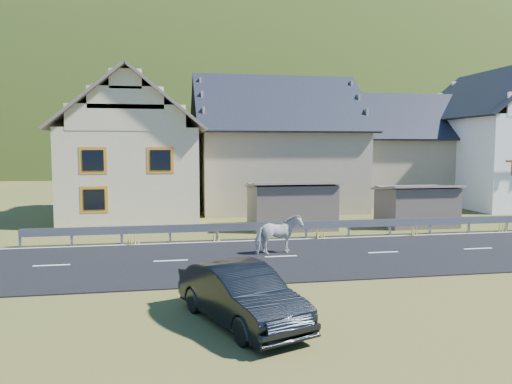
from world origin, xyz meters
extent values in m
plane|color=#3E4B18|center=(0.00, 0.00, 0.00)|extent=(160.00, 160.00, 0.00)
cube|color=black|center=(0.00, 0.00, 0.02)|extent=(60.00, 7.00, 0.04)
cube|color=silver|center=(0.00, 0.00, 0.04)|extent=(60.00, 6.60, 0.01)
cube|color=#93969B|center=(0.00, 3.68, 0.58)|extent=(28.00, 0.08, 0.34)
cube|color=#93969B|center=(-14.00, 3.70, 0.35)|extent=(0.10, 0.06, 0.70)
cube|color=#93969B|center=(-12.00, 3.70, 0.35)|extent=(0.10, 0.06, 0.70)
cube|color=#93969B|center=(-10.00, 3.70, 0.35)|extent=(0.10, 0.06, 0.70)
cube|color=#93969B|center=(-8.00, 3.70, 0.35)|extent=(0.10, 0.06, 0.70)
cube|color=#93969B|center=(-6.00, 3.70, 0.35)|extent=(0.10, 0.06, 0.70)
cube|color=#93969B|center=(-4.00, 3.70, 0.35)|extent=(0.10, 0.06, 0.70)
cube|color=#93969B|center=(-2.00, 3.70, 0.35)|extent=(0.10, 0.06, 0.70)
cube|color=#93969B|center=(0.00, 3.70, 0.35)|extent=(0.10, 0.06, 0.70)
cube|color=#93969B|center=(2.00, 3.70, 0.35)|extent=(0.10, 0.06, 0.70)
cube|color=#93969B|center=(4.00, 3.70, 0.35)|extent=(0.10, 0.06, 0.70)
cube|color=#93969B|center=(6.00, 3.70, 0.35)|extent=(0.10, 0.06, 0.70)
cube|color=#93969B|center=(8.00, 3.70, 0.35)|extent=(0.10, 0.06, 0.70)
cube|color=#6F6153|center=(-2.00, 6.50, 1.10)|extent=(4.30, 3.30, 2.40)
cube|color=#6F6153|center=(4.50, 6.00, 1.00)|extent=(3.80, 2.90, 2.20)
cube|color=beige|center=(-10.00, 12.00, 2.50)|extent=(7.00, 9.00, 5.00)
cube|color=orange|center=(-11.60, 7.50, 3.40)|extent=(1.30, 0.12, 1.30)
cube|color=orange|center=(-8.40, 7.50, 3.40)|extent=(1.30, 0.12, 1.30)
cube|color=orange|center=(-11.60, 7.50, 1.50)|extent=(1.30, 0.12, 1.30)
cube|color=gray|center=(-12.00, 13.50, 6.56)|extent=(0.70, 0.70, 2.40)
cube|color=gray|center=(-1.00, 15.00, 2.50)|extent=(10.00, 9.00, 5.00)
cube|color=gray|center=(9.00, 17.00, 2.30)|extent=(9.00, 8.00, 4.60)
cube|color=white|center=(15.00, 14.00, 3.00)|extent=(8.00, 10.00, 6.00)
ellipsoid|color=#1E310D|center=(5.00, 180.00, -20.00)|extent=(440.00, 280.00, 260.00)
imported|color=beige|center=(-3.99, 0.46, 0.78)|extent=(1.19, 1.89, 1.48)
imported|color=black|center=(-6.44, -6.52, 0.67)|extent=(2.83, 4.33, 1.35)
camera|label=1|loc=(-8.05, -17.60, 4.07)|focal=35.00mm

